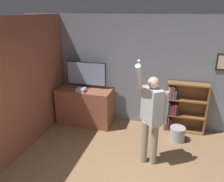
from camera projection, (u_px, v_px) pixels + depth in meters
name	position (u px, v px, depth m)	size (l,w,h in m)	color
wall_back	(151.00, 73.00, 5.31)	(6.68, 0.09, 2.70)	gray
wall_side_brick	(26.00, 84.00, 4.47)	(0.06, 4.72, 2.70)	#93513D
tv_ledge	(86.00, 106.00, 5.63)	(1.37, 0.70, 0.92)	#93513D
television	(86.00, 74.00, 5.47)	(1.03, 0.22, 0.66)	black
game_console	(81.00, 90.00, 5.29)	(0.20, 0.20, 0.08)	silver
bookshelf	(181.00, 107.00, 5.21)	(0.94, 0.28, 1.22)	brown
person	(151.00, 114.00, 3.89)	(0.56, 0.56, 2.05)	gray
waste_bin	(177.00, 134.00, 4.92)	(0.34, 0.34, 0.33)	#B7B7BC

